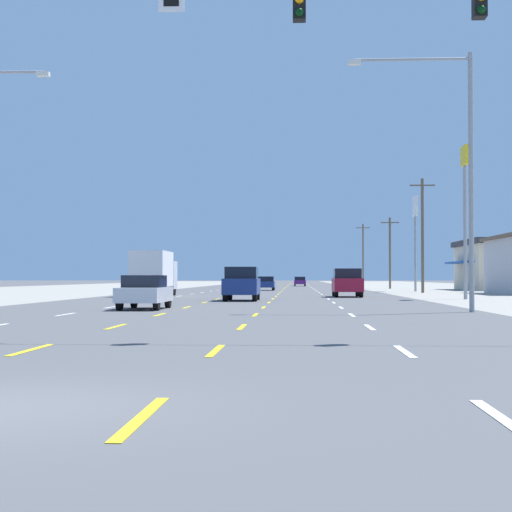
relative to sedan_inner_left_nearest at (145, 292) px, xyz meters
name	(u,v)px	position (x,y,z in m)	size (l,w,h in m)	color
ground_plane	(260,293)	(3.28, 38.65, -0.76)	(572.00, 572.00, 0.00)	#4C4C4F
lane_markings	(273,287)	(3.28, 77.15, -0.75)	(10.64, 227.60, 0.01)	white
signal_span_wire	(165,102)	(3.49, -16.64, 4.71)	(26.69, 0.53, 9.64)	brown
sedan_inner_left_nearest	(145,292)	(0.00, 0.00, 0.00)	(1.80, 4.50, 1.46)	silver
suv_center_turn_near	(242,283)	(3.31, 13.49, 0.27)	(1.98, 4.90, 1.98)	navy
suv_far_right_mid	(347,282)	(10.06, 23.24, 0.27)	(1.98, 4.90, 1.98)	maroon
box_truck_far_left_midfar	(154,271)	(-3.83, 24.66, 1.08)	(2.40, 7.20, 3.23)	silver
sedan_center_turn_far	(266,283)	(3.31, 52.39, 0.00)	(1.80, 4.50, 1.46)	navy
sedan_inner_right_farther	(300,281)	(7.01, 94.49, 0.00)	(1.80, 4.50, 1.46)	#4C196B
pole_sign_right_row_1	(465,191)	(17.04, 17.11, 6.03)	(0.24, 1.64, 9.59)	gray
pole_sign_right_row_2	(415,218)	(18.02, 46.34, 6.38)	(0.24, 2.32, 9.25)	gray
streetlight_right_row_0	(458,160)	(12.91, -2.44, 5.27)	(4.94, 0.26, 10.30)	gray
utility_pole_right_row_1	(422,233)	(17.62, 38.95, 4.49)	(2.20, 0.26, 10.10)	brown
utility_pole_right_row_2	(390,252)	(17.74, 66.21, 3.72)	(2.20, 0.26, 8.57)	brown
utility_pole_right_row_3	(363,254)	(17.19, 100.30, 4.41)	(2.20, 0.26, 9.94)	brown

